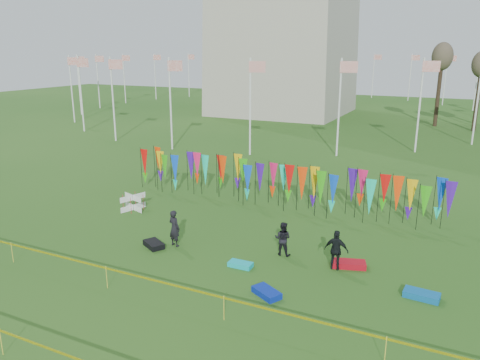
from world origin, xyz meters
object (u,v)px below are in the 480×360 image
at_px(kite_bag_black, 154,244).
at_px(kite_bag_turquoise, 241,264).
at_px(person_left, 174,228).
at_px(person_mid, 283,239).
at_px(kite_bag_blue, 267,293).
at_px(kite_bag_red, 349,264).
at_px(box_kite, 133,202).
at_px(person_right, 336,250).
at_px(kite_bag_teal, 422,295).

bearing_deg(kite_bag_black, kite_bag_turquoise, -1.20).
xyz_separation_m(person_left, kite_bag_turquoise, (3.64, -0.64, -0.75)).
xyz_separation_m(person_mid, kite_bag_blue, (0.74, -3.56, -0.64)).
distance_m(person_left, kite_bag_red, 7.80).
bearing_deg(person_left, person_mid, -150.82).
relative_size(person_left, kite_bag_turquoise, 1.73).
xyz_separation_m(box_kite, person_right, (12.01, -2.24, 0.38)).
bearing_deg(box_kite, kite_bag_turquoise, -23.88).
xyz_separation_m(kite_bag_blue, kite_bag_black, (-6.29, 1.79, 0.01)).
height_order(person_left, kite_bag_red, person_left).
height_order(person_mid, kite_bag_black, person_mid).
relative_size(person_mid, kite_bag_turquoise, 1.53).
distance_m(person_right, kite_bag_teal, 3.59).
height_order(box_kite, person_left, person_left).
bearing_deg(person_mid, person_left, 11.38).
relative_size(kite_bag_turquoise, kite_bag_teal, 0.80).
bearing_deg(kite_bag_red, kite_bag_turquoise, -154.36).
bearing_deg(person_right, person_left, 6.86).
distance_m(kite_bag_black, kite_bag_teal, 11.40).
xyz_separation_m(kite_bag_turquoise, kite_bag_black, (-4.42, 0.09, 0.02)).
relative_size(kite_bag_red, kite_bag_black, 1.28).
distance_m(person_left, kite_bag_black, 1.20).
bearing_deg(person_mid, kite_bag_turquoise, 55.64).
bearing_deg(kite_bag_teal, person_left, 179.67).
xyz_separation_m(kite_bag_blue, kite_bag_teal, (5.10, 2.27, 0.00)).
bearing_deg(kite_bag_turquoise, person_mid, 58.61).
height_order(person_mid, kite_bag_red, person_mid).
height_order(kite_bag_red, kite_bag_teal, kite_bag_red).
relative_size(kite_bag_blue, kite_bag_teal, 0.90).
relative_size(kite_bag_black, kite_bag_teal, 0.87).
bearing_deg(kite_bag_turquoise, person_right, 22.58).
distance_m(person_mid, kite_bag_black, 5.86).
xyz_separation_m(box_kite, kite_bag_black, (4.01, -3.64, -0.33)).
relative_size(kite_bag_blue, kite_bag_black, 1.04).
bearing_deg(kite_bag_black, person_mid, 17.65).
height_order(person_right, kite_bag_red, person_right).
distance_m(person_left, kite_bag_turquoise, 3.77).
height_order(person_left, kite_bag_blue, person_left).
height_order(person_left, kite_bag_black, person_left).
xyz_separation_m(kite_bag_blue, kite_bag_red, (2.15, 3.63, 0.01)).
xyz_separation_m(person_mid, kite_bag_turquoise, (-1.13, -1.86, -0.66)).
distance_m(box_kite, kite_bag_blue, 11.65).
bearing_deg(kite_bag_red, kite_bag_blue, -120.64).
relative_size(box_kite, kite_bag_teal, 0.74).
bearing_deg(kite_bag_black, kite_bag_teal, 2.44).
height_order(kite_bag_turquoise, kite_bag_red, kite_bag_red).
bearing_deg(person_left, kite_bag_red, -155.59).
height_order(person_left, person_mid, person_left).
bearing_deg(kite_bag_teal, kite_bag_blue, -155.96).
height_order(person_right, kite_bag_blue, person_right).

